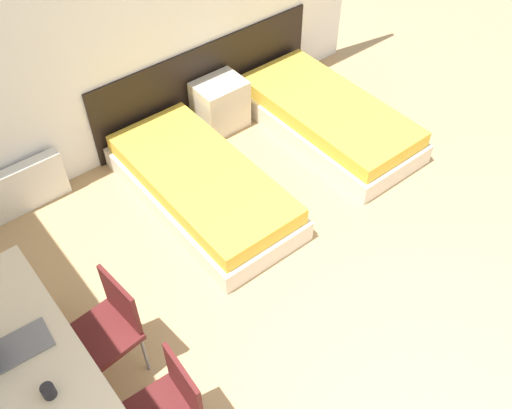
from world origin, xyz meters
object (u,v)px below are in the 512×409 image
nightstand (220,104)px  bed_near_window (202,186)px  chair_near_notebook (167,409)px  chair_near_laptop (108,326)px  bed_near_door (328,118)px  laptop (10,344)px

nightstand → bed_near_window: bearing=-135.0°
bed_near_window → chair_near_notebook: chair_near_notebook is taller
chair_near_laptop → chair_near_notebook: same height
bed_near_door → chair_near_laptop: (-3.04, -0.98, 0.32)m
nightstand → chair_near_laptop: chair_near_laptop is taller
nightstand → laptop: 3.34m
bed_near_door → chair_near_laptop: 3.21m
chair_near_laptop → laptop: (-0.57, 0.06, 0.30)m
bed_near_door → chair_near_notebook: chair_near_notebook is taller
bed_near_window → laptop: (-2.01, -0.92, 0.63)m
bed_near_door → laptop: size_ratio=5.45×
bed_near_door → chair_near_notebook: (-3.04, -1.72, 0.32)m
bed_near_door → nightstand: nightstand is taller
chair_near_laptop → laptop: bearing=169.0°
chair_near_notebook → laptop: laptop is taller
bed_near_door → bed_near_window: bearing=180.0°
bed_near_window → chair_near_notebook: bearing=-130.0°
chair_near_laptop → laptop: 0.65m
nightstand → laptop: bearing=-148.6°
chair_near_notebook → bed_near_door: bearing=32.6°
bed_near_window → laptop: laptop is taller
chair_near_notebook → laptop: size_ratio=2.41×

